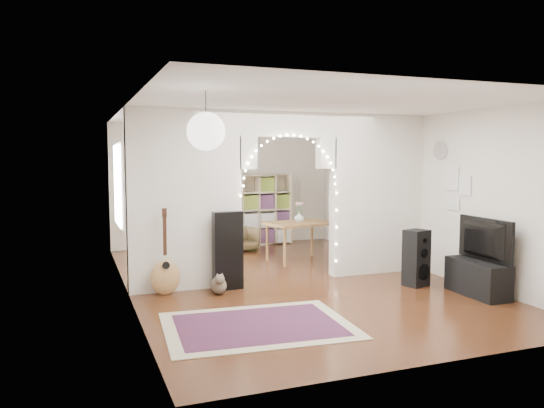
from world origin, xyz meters
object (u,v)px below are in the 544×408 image
object	(u,v)px
floor_speaker	(416,258)
dining_table	(299,226)
bookcase	(257,209)
acoustic_guitar	(165,263)
dining_chair_right	(243,239)
media_console	(478,278)
dining_chair_left	(208,263)

from	to	relation	value
floor_speaker	dining_table	world-z (taller)	floor_speaker
floor_speaker	bookcase	distance (m)	4.69
acoustic_guitar	dining_chair_right	size ratio (longest dim) A/B	1.94
media_console	dining_table	world-z (taller)	dining_table
floor_speaker	dining_table	distance (m)	2.61
acoustic_guitar	dining_chair_left	distance (m)	1.14
dining_table	dining_chair_right	size ratio (longest dim) A/B	2.40
dining_table	dining_chair_left	size ratio (longest dim) A/B	2.26
bookcase	floor_speaker	bearing A→B (deg)	-95.64
acoustic_guitar	dining_table	size ratio (longest dim) A/B	0.81
acoustic_guitar	media_console	size ratio (longest dim) A/B	1.07
dining_chair_right	floor_speaker	bearing A→B (deg)	-84.81
dining_table	acoustic_guitar	bearing A→B (deg)	-159.83
bookcase	dining_chair_right	bearing A→B (deg)	-147.66
dining_table	media_console	bearing A→B (deg)	-76.43
media_console	acoustic_guitar	bearing A→B (deg)	161.67
media_console	dining_chair_right	xyz separation A→B (m)	(-2.06, 4.67, -0.00)
floor_speaker	dining_chair_left	bearing A→B (deg)	135.90
media_console	dining_chair_left	distance (m)	4.13
dining_chair_left	bookcase	bearing A→B (deg)	44.74
acoustic_guitar	bookcase	size ratio (longest dim) A/B	0.66
acoustic_guitar	bookcase	bearing A→B (deg)	52.65
acoustic_guitar	floor_speaker	distance (m)	3.80
media_console	dining_chair_right	size ratio (longest dim) A/B	1.82
floor_speaker	dining_chair_right	world-z (taller)	floor_speaker
bookcase	acoustic_guitar	bearing A→B (deg)	-143.94
dining_chair_left	dining_chair_right	xyz separation A→B (m)	(1.32, 2.30, -0.02)
bookcase	dining_chair_right	distance (m)	1.04
dining_table	dining_chair_left	bearing A→B (deg)	-166.67
dining_chair_left	floor_speaker	bearing A→B (deg)	-41.68
dining_table	dining_chair_left	world-z (taller)	dining_table
acoustic_guitar	bookcase	distance (m)	4.63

